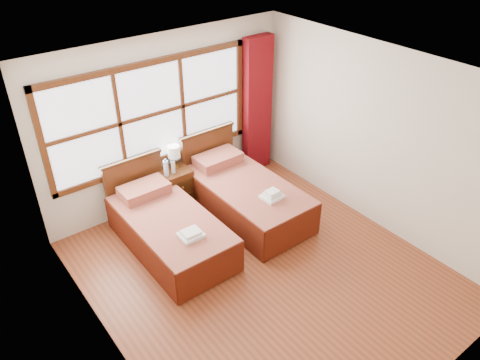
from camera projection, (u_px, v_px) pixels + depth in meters
floor at (263, 272)px, 6.06m from camera, size 4.50×4.50×0.00m
ceiling at (270, 80)px, 4.66m from camera, size 4.50×4.50×0.00m
wall_back at (167, 122)px, 6.86m from camera, size 4.00×0.00×4.00m
wall_left at (101, 261)px, 4.33m from camera, size 0.00×4.50×4.50m
wall_right at (378, 139)px, 6.39m from camera, size 0.00×4.50×4.50m
window at (152, 114)px, 6.60m from camera, size 3.16×0.06×1.56m
curtain at (257, 106)px, 7.66m from camera, size 0.50×0.16×2.30m
bed_left at (168, 228)px, 6.35m from camera, size 1.00×2.02×0.97m
bed_right at (244, 195)px, 7.01m from camera, size 1.05×2.07×1.02m
nightstand at (175, 188)px, 7.17m from camera, size 0.46×0.46×0.62m
towels_left at (191, 234)px, 5.83m from camera, size 0.29×0.26×0.09m
towels_right at (272, 195)px, 6.50m from camera, size 0.30×0.26×0.12m
lamp at (174, 152)px, 6.96m from camera, size 0.19×0.19×0.36m
bottle_near at (166, 168)px, 6.83m from camera, size 0.07×0.07×0.28m
bottle_far at (173, 167)px, 6.91m from camera, size 0.06×0.06×0.22m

